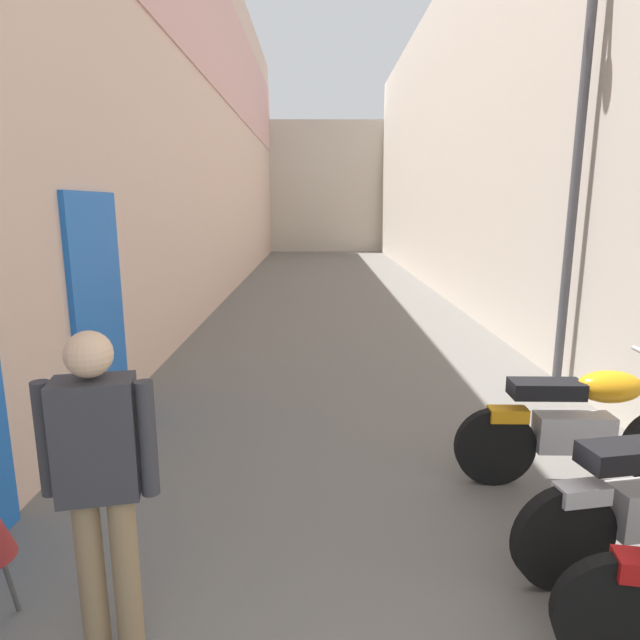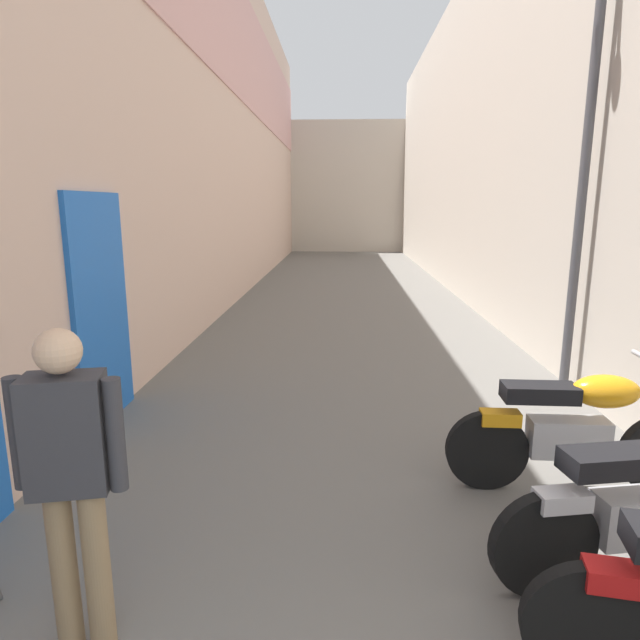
{
  "view_description": "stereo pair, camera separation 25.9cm",
  "coord_description": "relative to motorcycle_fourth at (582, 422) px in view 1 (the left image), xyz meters",
  "views": [
    {
      "loc": [
        -0.42,
        0.64,
        2.08
      ],
      "look_at": [
        -0.39,
        6.03,
        0.93
      ],
      "focal_mm": 30.3,
      "sensor_mm": 36.0,
      "label": 1
    },
    {
      "loc": [
        -0.17,
        0.64,
        2.08
      ],
      "look_at": [
        -0.39,
        6.03,
        0.93
      ],
      "focal_mm": 30.3,
      "sensor_mm": 36.0,
      "label": 2
    }
  ],
  "objects": [
    {
      "name": "building_left",
      "position": [
        -4.23,
        8.19,
        3.44
      ],
      "size": [
        0.45,
        25.25,
        7.81
      ],
      "color": "beige",
      "rests_on": "ground"
    },
    {
      "name": "pedestrian_mid_alley",
      "position": [
        -2.93,
        -1.56,
        0.42
      ],
      "size": [
        0.52,
        0.27,
        1.57
      ],
      "color": "#8C7251",
      "rests_on": "ground"
    },
    {
      "name": "building_far_end",
      "position": [
        -1.55,
        21.86,
        2.35
      ],
      "size": [
        7.98,
        2.0,
        5.7
      ],
      "primitive_type": "cube",
      "color": "beige",
      "rests_on": "ground"
    },
    {
      "name": "motorcycle_fourth",
      "position": [
        0.0,
        0.0,
        0.0
      ],
      "size": [
        1.85,
        0.58,
        1.04
      ],
      "color": "black",
      "rests_on": "ground"
    },
    {
      "name": "building_right",
      "position": [
        1.14,
        8.23,
        3.06
      ],
      "size": [
        0.45,
        25.25,
        7.12
      ],
      "color": "beige",
      "rests_on": "ground"
    },
    {
      "name": "street_lamp",
      "position": [
        0.7,
        2.18,
        2.34
      ],
      "size": [
        0.79,
        0.18,
        4.87
      ],
      "color": "#47474C",
      "rests_on": "ground"
    },
    {
      "name": "ground_plane",
      "position": [
        -1.55,
        6.24,
        -0.5
      ],
      "size": [
        41.25,
        41.25,
        0.0
      ],
      "primitive_type": "plane",
      "color": "#66635E"
    }
  ]
}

